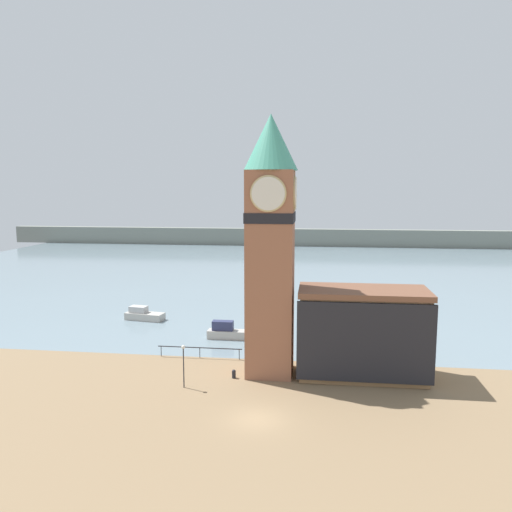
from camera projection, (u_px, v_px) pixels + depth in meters
name	position (u px, v px, depth m)	size (l,w,h in m)	color
ground_plane	(257.00, 419.00, 36.65)	(160.00, 160.00, 0.00)	#846B4C
water	(298.00, 267.00, 108.25)	(160.00, 120.00, 0.00)	gray
far_shoreline	(303.00, 237.00, 147.25)	(180.00, 3.00, 5.00)	gray
pier_railing	(200.00, 349.00, 49.77)	(8.59, 0.08, 1.09)	#232328
clock_tower	(271.00, 240.00, 44.25)	(4.74, 4.74, 23.22)	#935B42
pier_building	(363.00, 333.00, 44.60)	(11.55, 5.66, 7.98)	#9E754C
boat_near	(229.00, 332.00, 56.20)	(5.35, 1.46, 2.02)	#B7B2A8
boat_far	(144.00, 315.00, 64.34)	(5.20, 2.60, 1.73)	#B7B2A8
mooring_bollard_near	(234.00, 373.00, 44.54)	(0.36, 0.36, 0.78)	black
lamp_post	(183.00, 358.00, 42.12)	(0.32, 0.32, 3.73)	#2D2D33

